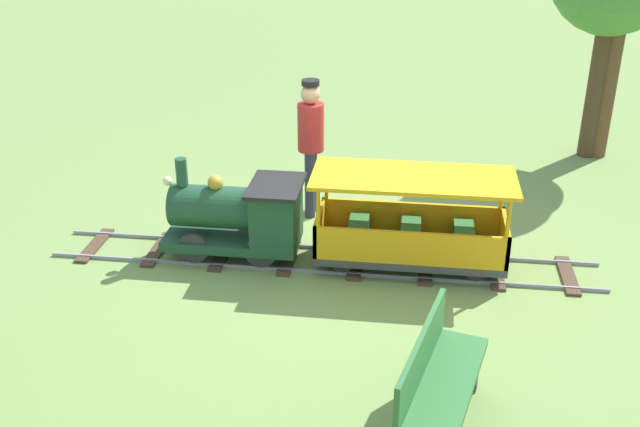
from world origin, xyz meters
TOP-DOWN VIEW (x-y plane):
  - ground_plane at (0.00, 0.00)m, footprint 60.00×60.00m
  - track at (0.00, 0.24)m, footprint 0.77×5.70m
  - locomotive at (0.00, 1.09)m, footprint 0.73×1.45m
  - passenger_car at (0.00, -0.66)m, footprint 0.83×2.00m
  - conductor_person at (1.15, 0.52)m, footprint 0.30×0.30m
  - park_bench at (-2.44, -0.90)m, footprint 1.36×0.69m

SIDE VIEW (x-z plane):
  - ground_plane at x=0.00m, z-range 0.00..0.00m
  - track at x=0.00m, z-range 0.00..0.04m
  - park_bench at x=-2.44m, z-range 0.01..0.83m
  - passenger_car at x=0.00m, z-range -0.06..0.91m
  - locomotive at x=0.00m, z-range -0.04..1.00m
  - conductor_person at x=1.15m, z-range 0.15..1.77m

